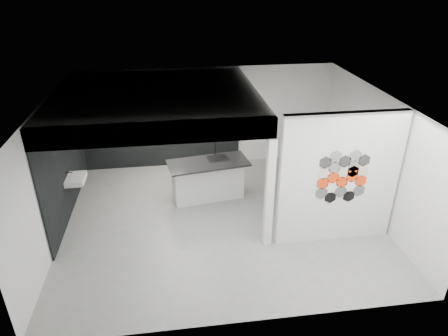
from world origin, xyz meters
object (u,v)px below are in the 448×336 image
Objects in this scene: glass_bowl at (213,120)px; stockpot at (133,122)px; wall_basin at (76,179)px; utensil_cup at (125,124)px; kettle at (200,119)px; glass_vase at (213,119)px; partition_panel at (339,179)px; kitchen_island at (208,179)px; bottle_dark at (145,121)px.

stockpot is at bearing 180.00° from glass_bowl.
utensil_cup is (1.00, 2.07, 0.52)m from wall_basin.
glass_vase is (0.36, 0.00, -0.02)m from kettle.
stockpot reaches higher than glass_vase.
partition_panel is at bearing -61.77° from glass_vase.
utensil_cup is at bearing 128.71° from kitchen_island.
stockpot is (-1.84, 1.85, 0.90)m from kitchen_island.
bottle_dark is at bearing 53.46° from wall_basin.
kitchen_island is 2.88m from utensil_cup.
kitchen_island is 2.55m from bottle_dark.
kettle is at bearing 0.00° from utensil_cup.
kitchen_island is 16.05× the size of glass_vase.
glass_vase is 1.33× the size of utensil_cup.
glass_vase reaches higher than utensil_cup.
kitchen_island is 2.05m from kettle.
glass_bowl is at bearing 70.21° from kitchen_island.
glass_vase is at bearing 0.00° from utensil_cup.
stockpot is at bearing 0.00° from utensil_cup.
glass_bowl reaches higher than wall_basin.
kitchen_island is at bearing -100.89° from glass_vase.
utensil_cup is at bearing 180.00° from glass_vase.
glass_bowl is 1.86m from bottle_dark.
wall_basin is 3.06m from kitchen_island.
glass_vase is 1.86m from bottle_dark.
bottle_dark reaches higher than glass_vase.
utensil_cup is (-0.53, 0.00, -0.04)m from bottle_dark.
glass_vase is at bearing -23.41° from kettle.
glass_bowl is (0.36, 0.00, -0.03)m from kettle.
partition_panel is at bearing -81.16° from kettle.
wall_basin is 3.38× the size of bottle_dark.
kettle reaches higher than utensil_cup.
utensil_cup is at bearing 139.11° from partition_panel.
stockpot is at bearing 137.84° from partition_panel.
glass_bowl is at bearing 118.23° from partition_panel.
wall_basin is 4.77× the size of glass_vase.
kettle is at bearing 122.25° from partition_panel.
wall_basin is at bearing -148.65° from glass_bowl.
bottle_dark is 0.53m from utensil_cup.
utensil_cup is at bearing 180.00° from bottle_dark.
stockpot is 1.99× the size of glass_vase.
bottle_dark is (-3.93, 3.87, 0.01)m from partition_panel.
partition_panel reaches higher than glass_bowl.
kettle reaches higher than glass_bowl.
kitchen_island is at bearing -113.20° from kettle.
partition_panel reaches higher than stockpot.
stockpot reaches higher than bottle_dark.
partition_panel is 29.57× the size of utensil_cup.
kitchen_island is at bearing 140.42° from partition_panel.
glass_vase reaches higher than wall_basin.
kettle is 2.03m from utensil_cup.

